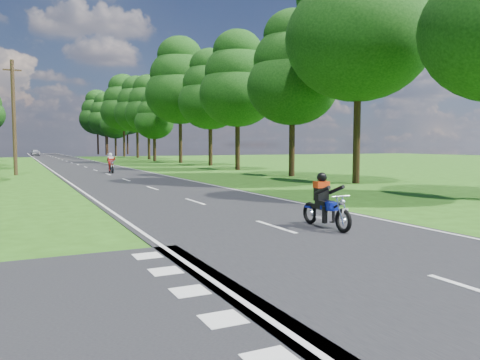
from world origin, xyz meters
TOP-DOWN VIEW (x-y plane):
  - ground at (0.00, 0.00)m, footprint 160.00×160.00m
  - main_road at (0.00, 50.00)m, footprint 7.00×140.00m
  - road_markings at (-0.14, 48.13)m, footprint 7.40×140.00m
  - treeline at (1.43, 60.06)m, footprint 40.00×115.35m
  - telegraph_pole at (-6.00, 28.00)m, footprint 1.20×0.26m
  - rider_near_blue at (1.07, 1.30)m, footprint 0.57×1.70m
  - rider_far_red at (0.47, 27.50)m, footprint 0.70×1.84m
  - distant_car at (-2.47, 90.36)m, footprint 1.72×3.82m

SIDE VIEW (x-z plane):
  - ground at x=0.00m, z-range 0.00..0.00m
  - main_road at x=0.00m, z-range 0.00..0.02m
  - road_markings at x=-0.14m, z-range 0.02..0.03m
  - distant_car at x=-2.47m, z-range 0.02..1.29m
  - rider_near_blue at x=1.07m, z-range 0.02..1.44m
  - rider_far_red at x=0.47m, z-range 0.02..1.53m
  - telegraph_pole at x=-6.00m, z-range 0.07..8.07m
  - treeline at x=1.43m, z-range 0.86..15.65m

